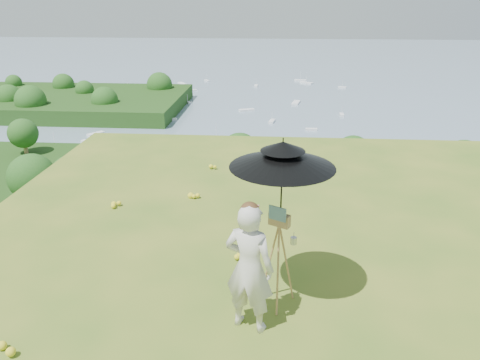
{
  "coord_description": "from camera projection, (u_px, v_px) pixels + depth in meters",
  "views": [
    {
      "loc": [
        -1.5,
        -6.46,
        3.89
      ],
      "look_at": [
        -2.1,
        1.38,
        0.8
      ],
      "focal_mm": 35.0,
      "sensor_mm": 36.0,
      "label": 1
    }
  ],
  "objects": [
    {
      "name": "slope_trees",
      "position": [
        288.0,
        205.0,
        45.28
      ],
      "size": [
        110.0,
        50.0,
        6.0
      ],
      "primitive_type": null,
      "color": "#164B18",
      "rests_on": "forest_slope"
    },
    {
      "name": "shoreline_tier",
      "position": [
        280.0,
        218.0,
        90.08
      ],
      "size": [
        170.0,
        28.0,
        8.0
      ],
      "primitive_type": "cube",
      "color": "#716C5A",
      "rests_on": "bay_water"
    },
    {
      "name": "peninsula",
      "position": [
        70.0,
        95.0,
        167.07
      ],
      "size": [
        90.0,
        60.0,
        12.0
      ],
      "primitive_type": null,
      "color": "#1D3B10",
      "rests_on": "bay_water"
    },
    {
      "name": "forest_slope",
      "position": [
        283.0,
        323.0,
        50.41
      ],
      "size": [
        140.0,
        56.0,
        22.0
      ],
      "primitive_type": "cube",
      "color": "#1D3B10",
      "rests_on": "bay_water"
    },
    {
      "name": "sun_umbrella",
      "position": [
        282.0,
        182.0,
        5.75
      ],
      "size": [
        1.61,
        1.61,
        1.13
      ],
      "primitive_type": null,
      "rotation": [
        0.0,
        0.0,
        -0.28
      ],
      "color": "black",
      "rests_on": "field_easel"
    },
    {
      "name": "wildflowers",
      "position": [
        365.0,
        252.0,
        7.52
      ],
      "size": [
        10.0,
        10.5,
        0.12
      ],
      "primitive_type": null,
      "color": "yellow",
      "rests_on": "ground"
    },
    {
      "name": "bay_water",
      "position": [
        279.0,
        75.0,
        242.41
      ],
      "size": [
        700.0,
        700.0,
        0.0
      ],
      "primitive_type": "plane",
      "color": "#738DA4",
      "rests_on": "ground"
    },
    {
      "name": "painter_cap",
      "position": [
        250.0,
        208.0,
        5.32
      ],
      "size": [
        0.3,
        0.33,
        0.1
      ],
      "primitive_type": null,
      "rotation": [
        0.0,
        0.0,
        -0.37
      ],
      "color": "#D3747E",
      "rests_on": "painter"
    },
    {
      "name": "ground",
      "position": [
        367.0,
        263.0,
        7.31
      ],
      "size": [
        14.0,
        14.0,
        0.0
      ],
      "primitive_type": "plane",
      "color": "#456C1E",
      "rests_on": "ground"
    },
    {
      "name": "harbor_town",
      "position": [
        281.0,
        187.0,
        87.7
      ],
      "size": [
        110.0,
        22.0,
        5.0
      ],
      "primitive_type": null,
      "color": "silver",
      "rests_on": "shoreline_tier"
    },
    {
      "name": "moored_boats",
      "position": [
        245.0,
        107.0,
        169.89
      ],
      "size": [
        140.0,
        140.0,
        0.7
      ],
      "primitive_type": null,
      "color": "white",
      "rests_on": "bay_water"
    },
    {
      "name": "field_easel",
      "position": [
        278.0,
        256.0,
        6.1
      ],
      "size": [
        0.75,
        0.75,
        1.46
      ],
      "primitive_type": null,
      "rotation": [
        0.0,
        0.0,
        -0.5
      ],
      "color": "#A37944",
      "rests_on": "ground"
    },
    {
      "name": "painter",
      "position": [
        249.0,
        268.0,
        5.62
      ],
      "size": [
        0.72,
        0.59,
        1.7
      ],
      "primitive_type": "imported",
      "rotation": [
        0.0,
        0.0,
        2.81
      ],
      "color": "beige",
      "rests_on": "ground"
    }
  ]
}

